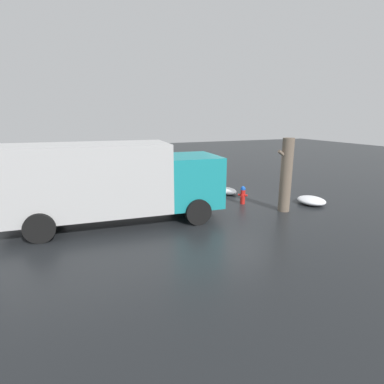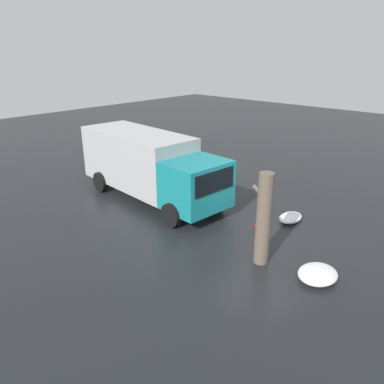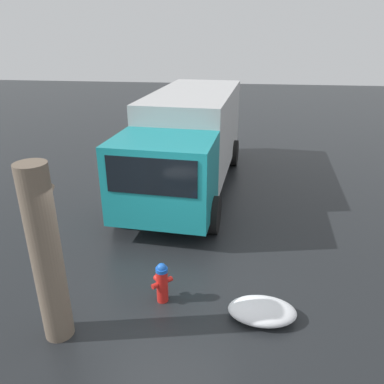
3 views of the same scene
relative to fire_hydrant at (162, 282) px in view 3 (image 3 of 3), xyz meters
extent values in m
plane|color=black|center=(0.00, 0.00, -0.40)|extent=(60.00, 60.00, 0.00)
cylinder|color=red|center=(0.00, 0.00, -0.09)|extent=(0.20, 0.20, 0.62)
cylinder|color=blue|center=(0.00, 0.00, 0.25)|extent=(0.21, 0.21, 0.07)
sphere|color=blue|center=(0.00, 0.00, 0.29)|extent=(0.17, 0.17, 0.17)
cylinder|color=red|center=(0.10, 0.10, -0.01)|extent=(0.15, 0.15, 0.11)
cylinder|color=red|center=(-0.11, 0.10, -0.01)|extent=(0.13, 0.13, 0.09)
cylinder|color=red|center=(0.10, -0.11, -0.01)|extent=(0.13, 0.13, 0.09)
cylinder|color=#6B5B4C|center=(-0.98, 1.46, 1.03)|extent=(0.44, 0.44, 2.86)
cylinder|color=#6B5B4C|center=(-0.78, 1.46, 1.83)|extent=(0.51, 0.12, 0.41)
cube|color=teal|center=(2.58, 0.44, 0.96)|extent=(2.04, 2.42, 1.81)
cube|color=black|center=(1.64, 0.51, 1.32)|extent=(0.18, 1.92, 0.79)
cube|color=#BCBCBC|center=(6.24, 0.16, 1.21)|extent=(5.63, 2.70, 2.31)
cylinder|color=black|center=(2.59, -0.71, 0.05)|extent=(0.92, 0.35, 0.90)
cylinder|color=black|center=(2.76, 1.57, 0.05)|extent=(0.92, 0.35, 0.90)
cylinder|color=black|center=(7.52, -1.08, 0.05)|extent=(0.92, 0.35, 0.90)
cylinder|color=black|center=(7.70, 1.20, 0.05)|extent=(0.92, 0.35, 0.90)
ellipsoid|color=white|center=(-0.24, -1.74, -0.25)|extent=(0.73, 1.13, 0.29)
camera|label=1|loc=(6.69, 10.57, 3.24)|focal=28.00mm
camera|label=2|loc=(-6.11, 10.19, 5.73)|focal=35.00mm
camera|label=3|loc=(-5.27, -1.18, 4.04)|focal=35.00mm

